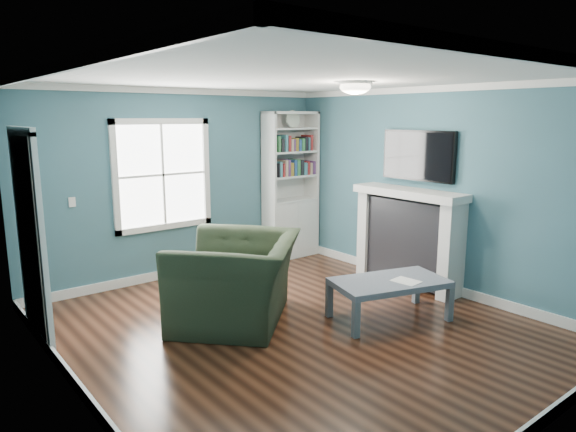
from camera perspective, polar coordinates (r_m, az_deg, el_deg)
floor at (r=5.61m, az=1.04°, el=-12.36°), size 5.00×5.00×0.00m
room_walls at (r=5.19m, az=1.10°, el=3.90°), size 5.00×5.00×5.00m
trim at (r=5.24m, az=1.08°, el=0.15°), size 4.50×5.00×2.60m
window at (r=7.14m, az=-13.73°, el=4.47°), size 1.40×0.06×1.50m
bookshelf at (r=8.15m, az=0.28°, el=1.82°), size 0.90×0.35×2.31m
fireplace at (r=6.98m, az=13.23°, el=-2.45°), size 0.44×1.58×1.30m
tv at (r=6.91m, az=14.26°, el=6.53°), size 0.06×1.10×0.65m
door at (r=5.58m, az=-26.77°, el=-2.09°), size 0.12×0.98×2.17m
ceiling_fixture at (r=5.84m, az=7.49°, el=14.11°), size 0.38×0.38×0.15m
light_switch at (r=6.76m, az=-22.86°, el=1.43°), size 0.08×0.01×0.12m
recliner at (r=5.65m, az=-5.75°, el=-5.50°), size 1.68×1.65×1.25m
coffee_table at (r=5.83m, az=11.20°, el=-7.52°), size 1.38×1.01×0.45m
paper_sheet at (r=5.80m, az=12.98°, el=-7.06°), size 0.25×0.31×0.00m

